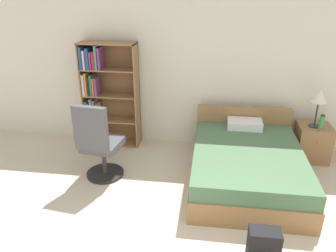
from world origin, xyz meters
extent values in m
cube|color=silver|center=(0.00, 3.23, 1.30)|extent=(9.00, 0.06, 2.60)
cube|color=olive|center=(-2.04, 3.01, 0.83)|extent=(0.02, 0.32, 1.66)
cube|color=olive|center=(-1.19, 3.01, 0.83)|extent=(0.02, 0.32, 1.66)
cube|color=brown|center=(-1.62, 3.16, 0.83)|extent=(0.87, 0.01, 1.66)
cube|color=olive|center=(-1.62, 3.01, 0.01)|extent=(0.83, 0.30, 0.02)
cube|color=#2D6638|center=(-2.00, 2.94, 0.14)|extent=(0.04, 0.18, 0.24)
cube|color=#665B51|center=(-1.97, 2.98, 0.18)|extent=(0.03, 0.24, 0.32)
cube|color=black|center=(-1.92, 2.96, 0.19)|extent=(0.03, 0.21, 0.35)
cube|color=maroon|center=(-1.89, 2.97, 0.20)|extent=(0.04, 0.24, 0.37)
cube|color=orange|center=(-1.84, 2.97, 0.16)|extent=(0.04, 0.24, 0.27)
cube|color=olive|center=(-1.62, 3.01, 0.43)|extent=(0.83, 0.30, 0.02)
cube|color=#2D6638|center=(-2.00, 2.95, 0.59)|extent=(0.04, 0.19, 0.32)
cube|color=#7A387F|center=(-1.96, 2.98, 0.58)|extent=(0.03, 0.25, 0.29)
cube|color=teal|center=(-1.92, 2.98, 0.62)|extent=(0.03, 0.25, 0.36)
cube|color=#665B51|center=(-1.87, 2.97, 0.60)|extent=(0.04, 0.22, 0.34)
cube|color=beige|center=(-1.84, 2.97, 0.57)|extent=(0.03, 0.23, 0.27)
cube|color=olive|center=(-1.62, 3.01, 0.84)|extent=(0.83, 0.30, 0.02)
cube|color=beige|center=(-2.01, 2.95, 1.02)|extent=(0.04, 0.19, 0.33)
cube|color=orange|center=(-1.96, 2.95, 1.03)|extent=(0.03, 0.18, 0.36)
cube|color=black|center=(-1.92, 2.98, 1.00)|extent=(0.03, 0.25, 0.31)
cube|color=#2D6638|center=(-1.88, 2.96, 1.02)|extent=(0.04, 0.21, 0.33)
cube|color=orange|center=(-1.85, 2.95, 0.99)|extent=(0.02, 0.19, 0.28)
cube|color=#7A387F|center=(-1.81, 2.95, 1.00)|extent=(0.03, 0.19, 0.29)
cube|color=olive|center=(-1.62, 3.01, 1.26)|extent=(0.83, 0.30, 0.02)
cube|color=navy|center=(-2.00, 2.96, 1.43)|extent=(0.04, 0.22, 0.34)
cube|color=beige|center=(-1.95, 2.94, 1.41)|extent=(0.03, 0.18, 0.29)
cube|color=navy|center=(-1.90, 2.98, 1.43)|extent=(0.04, 0.25, 0.32)
cube|color=#7A387F|center=(-1.86, 2.97, 1.40)|extent=(0.02, 0.23, 0.27)
cube|color=maroon|center=(-1.81, 2.94, 1.40)|extent=(0.04, 0.18, 0.27)
cube|color=teal|center=(-1.77, 2.96, 1.45)|extent=(0.03, 0.20, 0.36)
cube|color=#7A387F|center=(-1.72, 2.98, 1.43)|extent=(0.03, 0.24, 0.33)
cube|color=olive|center=(-1.62, 3.01, 1.65)|extent=(0.87, 0.32, 0.02)
cube|color=olive|center=(0.47, 2.09, 0.15)|extent=(1.42, 1.91, 0.29)
cube|color=#4C704C|center=(0.47, 2.09, 0.39)|extent=(1.39, 1.87, 0.20)
cube|color=olive|center=(0.47, 3.00, 0.37)|extent=(1.42, 0.08, 0.74)
cube|color=white|center=(0.47, 2.79, 0.55)|extent=(0.50, 0.30, 0.12)
cylinder|color=#232326|center=(-1.45, 2.02, 0.02)|extent=(0.51, 0.51, 0.04)
cylinder|color=#333338|center=(-1.45, 2.02, 0.24)|extent=(0.06, 0.06, 0.39)
cube|color=#4C4C51|center=(-1.45, 2.02, 0.48)|extent=(0.54, 0.54, 0.10)
cube|color=#4C4C51|center=(-1.49, 1.74, 0.82)|extent=(0.45, 0.13, 0.59)
cube|color=olive|center=(1.50, 2.88, 0.27)|extent=(0.47, 0.43, 0.55)
sphere|color=tan|center=(1.50, 2.66, 0.38)|extent=(0.02, 0.02, 0.02)
cylinder|color=#333333|center=(1.47, 2.85, 0.56)|extent=(0.16, 0.16, 0.02)
cylinder|color=#333333|center=(1.47, 2.85, 0.75)|extent=(0.02, 0.02, 0.35)
cone|color=silver|center=(1.47, 2.85, 1.02)|extent=(0.22, 0.22, 0.19)
cylinder|color=#3F8C4C|center=(1.54, 2.78, 0.65)|extent=(0.07, 0.07, 0.20)
cylinder|color=#2D2D33|center=(1.54, 2.78, 0.76)|extent=(0.05, 0.05, 0.02)
cube|color=black|center=(0.51, 0.64, 0.22)|extent=(0.29, 0.17, 0.43)
camera|label=1|loc=(-0.05, -1.77, 2.47)|focal=35.00mm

